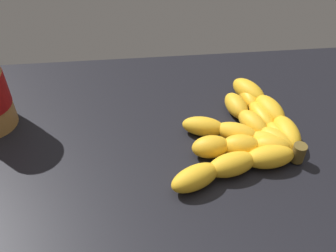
{
  "coord_description": "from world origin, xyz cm",
  "views": [
    {
      "loc": [
        -3.37,
        -37.97,
        42.61
      ],
      "look_at": [
        0.61,
        3.07,
        4.52
      ],
      "focal_mm": 40.32,
      "sensor_mm": 36.0,
      "label": 1
    }
  ],
  "objects": [
    {
      "name": "banana_bunch",
      "position": [
        13.57,
        3.32,
        1.66
      ],
      "size": [
        21.8,
        25.67,
        3.56
      ],
      "color": "gold",
      "rests_on": "ground_plane"
    },
    {
      "name": "ground_plane",
      "position": [
        0.0,
        0.0,
        -1.9
      ],
      "size": [
        84.49,
        58.5,
        3.8
      ],
      "primitive_type": "cube",
      "color": "black"
    }
  ]
}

